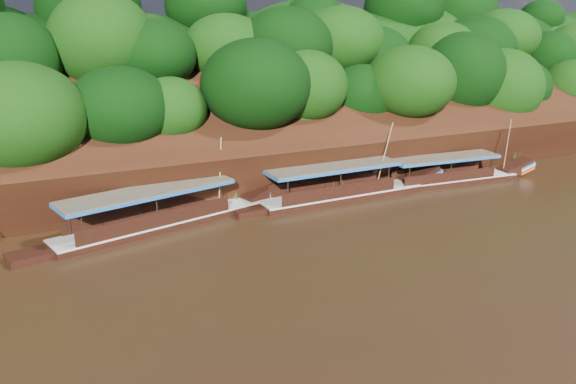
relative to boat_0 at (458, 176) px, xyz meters
name	(u,v)px	position (x,y,z in m)	size (l,w,h in m)	color
ground	(386,238)	(-12.09, -7.42, -0.49)	(160.00, 160.00, 0.00)	black
riverbank	(244,137)	(-12.10, 15.31, 1.39)	(120.00, 30.06, 19.40)	black
boat_0	(458,176)	(0.00, 0.00, 0.00)	(13.56, 2.98, 5.33)	black
boat_1	(351,190)	(-9.74, 0.29, 0.09)	(14.86, 2.82, 5.89)	black
boat_2	(175,215)	(-22.60, 0.43, 0.08)	(16.23, 5.86, 5.46)	black
reeds	(265,189)	(-15.72, 2.13, 0.41)	(50.83, 2.21, 2.10)	#2B5715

